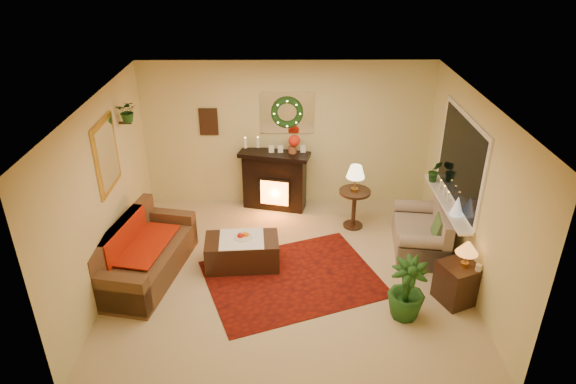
{
  "coord_description": "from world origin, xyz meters",
  "views": [
    {
      "loc": [
        -0.05,
        -6.17,
        4.49
      ],
      "look_at": [
        0.0,
        0.35,
        1.15
      ],
      "focal_mm": 32.0,
      "sensor_mm": 36.0,
      "label": 1
    }
  ],
  "objects_px": {
    "fireplace": "(275,179)",
    "end_table_square": "(457,284)",
    "sofa": "(145,250)",
    "side_table_round": "(354,209)",
    "loveseat": "(421,225)",
    "coffee_table": "(242,253)"
  },
  "relations": [
    {
      "from": "side_table_round",
      "to": "coffee_table",
      "type": "height_order",
      "value": "side_table_round"
    },
    {
      "from": "sofa",
      "to": "fireplace",
      "type": "bearing_deg",
      "value": 59.83
    },
    {
      "from": "sofa",
      "to": "loveseat",
      "type": "bearing_deg",
      "value": 20.42
    },
    {
      "from": "side_table_round",
      "to": "end_table_square",
      "type": "xyz_separation_m",
      "value": [
        1.15,
        -1.96,
        -0.05
      ]
    },
    {
      "from": "loveseat",
      "to": "coffee_table",
      "type": "relative_size",
      "value": 1.21
    },
    {
      "from": "fireplace",
      "to": "coffee_table",
      "type": "height_order",
      "value": "fireplace"
    },
    {
      "from": "loveseat",
      "to": "sofa",
      "type": "bearing_deg",
      "value": -163.34
    },
    {
      "from": "end_table_square",
      "to": "loveseat",
      "type": "bearing_deg",
      "value": 98.96
    },
    {
      "from": "fireplace",
      "to": "side_table_round",
      "type": "height_order",
      "value": "fireplace"
    },
    {
      "from": "sofa",
      "to": "side_table_round",
      "type": "relative_size",
      "value": 2.81
    },
    {
      "from": "side_table_round",
      "to": "fireplace",
      "type": "bearing_deg",
      "value": 152.22
    },
    {
      "from": "side_table_round",
      "to": "sofa",
      "type": "bearing_deg",
      "value": -156.83
    },
    {
      "from": "fireplace",
      "to": "loveseat",
      "type": "distance_m",
      "value": 2.68
    },
    {
      "from": "fireplace",
      "to": "coffee_table",
      "type": "xyz_separation_m",
      "value": [
        -0.46,
        -1.82,
        -0.34
      ]
    },
    {
      "from": "sofa",
      "to": "fireplace",
      "type": "relative_size",
      "value": 1.75
    },
    {
      "from": "sofa",
      "to": "side_table_round",
      "type": "xyz_separation_m",
      "value": [
        3.15,
        1.35,
        -0.1
      ]
    },
    {
      "from": "sofa",
      "to": "end_table_square",
      "type": "distance_m",
      "value": 4.35
    },
    {
      "from": "fireplace",
      "to": "end_table_square",
      "type": "relative_size",
      "value": 1.91
    },
    {
      "from": "sofa",
      "to": "loveseat",
      "type": "xyz_separation_m",
      "value": [
        4.1,
        0.66,
        -0.01
      ]
    },
    {
      "from": "sofa",
      "to": "end_table_square",
      "type": "height_order",
      "value": "sofa"
    },
    {
      "from": "sofa",
      "to": "side_table_round",
      "type": "bearing_deg",
      "value": 34.51
    },
    {
      "from": "fireplace",
      "to": "end_table_square",
      "type": "xyz_separation_m",
      "value": [
        2.48,
        -2.66,
        -0.28
      ]
    }
  ]
}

